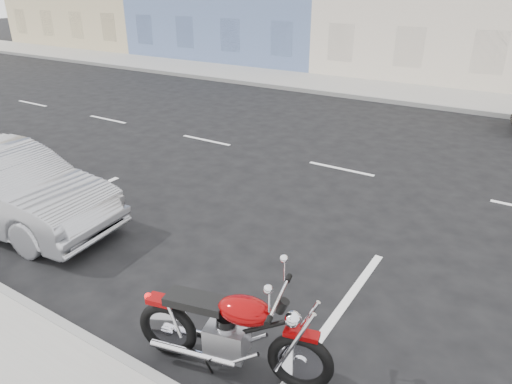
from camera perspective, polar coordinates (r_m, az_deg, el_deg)
ground at (r=10.36m, az=20.79°, el=0.52°), size 120.00×120.00×0.00m
sidewalk_far at (r=19.71m, az=12.45°, el=12.65°), size 80.00×3.40×0.15m
curb_far at (r=18.16m, az=10.48°, el=11.85°), size 80.00×0.12×0.16m
motorcycle at (r=4.96m, az=5.97°, el=-19.16°), size 2.22×0.89×1.13m
sedan_silver at (r=9.05m, az=-28.71°, el=0.41°), size 4.36×1.91×1.39m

